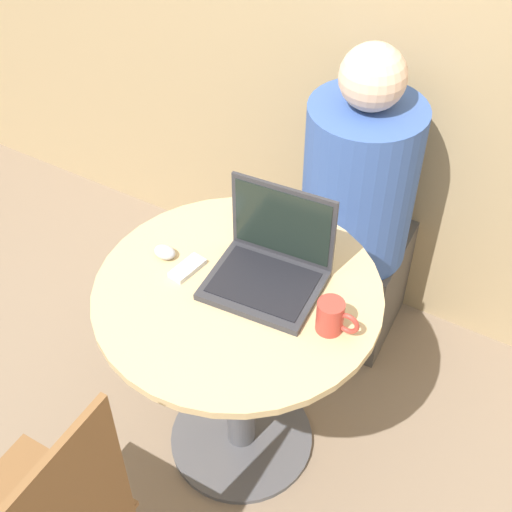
# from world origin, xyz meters

# --- Properties ---
(ground_plane) EXTENTS (12.00, 12.00, 0.00)m
(ground_plane) POSITION_xyz_m (0.00, 0.00, 0.00)
(ground_plane) COLOR #7F6B56
(round_table) EXTENTS (0.80, 0.80, 0.76)m
(round_table) POSITION_xyz_m (0.00, 0.00, 0.53)
(round_table) COLOR #4C4C51
(round_table) RESTS_ON ground_plane
(laptop) EXTENTS (0.32, 0.27, 0.26)m
(laptop) POSITION_xyz_m (0.05, 0.08, 0.81)
(laptop) COLOR #2D2D33
(laptop) RESTS_ON round_table
(cell_phone) EXTENTS (0.07, 0.12, 0.02)m
(cell_phone) POSITION_xyz_m (-0.16, -0.01, 0.76)
(cell_phone) COLOR silver
(cell_phone) RESTS_ON round_table
(computer_mouse) EXTENTS (0.07, 0.05, 0.04)m
(computer_mouse) POSITION_xyz_m (-0.25, 0.01, 0.77)
(computer_mouse) COLOR #B2B2B7
(computer_mouse) RESTS_ON round_table
(coffee_cup) EXTENTS (0.12, 0.07, 0.10)m
(coffee_cup) POSITION_xyz_m (0.28, -0.00, 0.80)
(coffee_cup) COLOR #B2382D
(coffee_cup) RESTS_ON round_table
(person_seated) EXTENTS (0.39, 0.59, 1.22)m
(person_seated) POSITION_xyz_m (0.08, 0.69, 0.51)
(person_seated) COLOR #4C4742
(person_seated) RESTS_ON ground_plane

